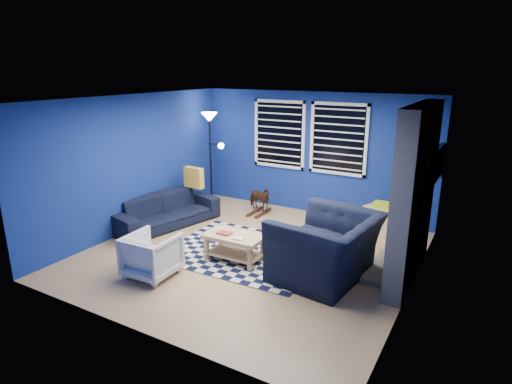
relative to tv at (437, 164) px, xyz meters
The scene contains 18 objects.
floor 3.46m from the tv, 140.73° to the right, with size 5.00×5.00×0.00m, color tan.
ceiling 3.35m from the tv, 140.73° to the right, with size 5.00×5.00×0.00m, color white.
wall_back 2.50m from the tv, 168.45° to the left, with size 5.00×5.00×0.00m, color navy.
wall_left 5.34m from the tv, 157.98° to the right, with size 5.00×5.00×0.00m, color navy.
wall_right 2.01m from the tv, 88.45° to the right, with size 5.00×5.00×0.00m, color navy.
fireplace 1.52m from the tv, 93.32° to the right, with size 0.65×2.00×2.50m.
window_left 3.24m from the tv, behind, with size 1.17×0.06×1.42m.
window_right 1.96m from the tv, 166.32° to the left, with size 1.17×0.06×1.42m.
tv is the anchor object (origin of this frame).
rug 3.53m from the tv, 142.37° to the right, with size 2.50×2.00×0.02m, color black.
sofa 4.97m from the tv, 159.79° to the right, with size 0.82×2.10×0.61m, color black.
armchair_big 2.60m from the tv, 116.95° to the right, with size 1.27×1.46×0.95m, color black.
armchair_bent 4.85m from the tv, 134.73° to the right, with size 0.69×0.71×0.64m, color gray.
rocking_horse 3.49m from the tv, behind, with size 0.62×0.28×0.53m, color #492517.
coffee_table 3.62m from the tv, 137.26° to the right, with size 0.94×0.55×0.46m.
cabinet 1.41m from the tv, behind, with size 0.70×0.59×0.58m.
floor_lamp 4.54m from the tv, behind, with size 0.56×0.34×2.04m.
throw_pillow 4.54m from the tv, 167.74° to the right, with size 0.44×0.13×0.41m, color gold.
Camera 1 is at (3.29, -5.58, 2.96)m, focal length 30.00 mm.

